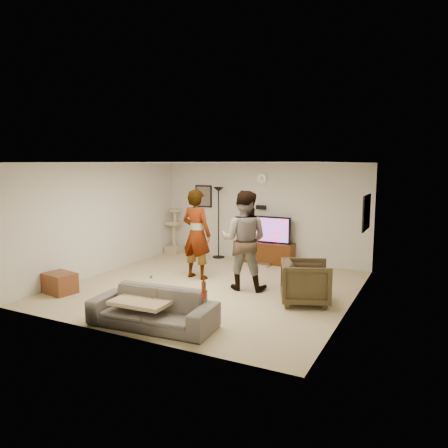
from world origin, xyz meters
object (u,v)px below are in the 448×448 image
at_px(tv, 269,230).
at_px(beer_bottle, 204,290).
at_px(sofa, 153,308).
at_px(armchair, 305,282).
at_px(cat_tree, 174,231).
at_px(person_right, 244,240).
at_px(person_left, 197,234).
at_px(side_table, 60,283).
at_px(tv_stand, 269,253).
at_px(floor_lamp, 219,223).

relative_size(tv, beer_bottle, 4.46).
distance_m(sofa, armchair, 2.77).
xyz_separation_m(tv, beer_bottle, (0.82, -4.75, -0.16)).
bearing_deg(tv, cat_tree, -179.00).
height_order(person_right, armchair, person_right).
distance_m(sofa, beer_bottle, 0.99).
bearing_deg(person_left, tv, -107.24).
xyz_separation_m(person_left, side_table, (-1.80, -2.14, -0.77)).
xyz_separation_m(cat_tree, person_left, (1.90, -1.98, 0.35)).
relative_size(cat_tree, beer_bottle, 5.00).
height_order(tv, person_right, person_right).
height_order(person_left, armchair, person_left).
bearing_deg(sofa, armchair, 45.01).
height_order(tv_stand, floor_lamp, floor_lamp).
height_order(person_right, sofa, person_right).
bearing_deg(tv_stand, side_table, -122.90).
xyz_separation_m(tv_stand, side_table, (-2.70, -4.17, -0.06)).
relative_size(person_right, sofa, 1.00).
bearing_deg(floor_lamp, sofa, -74.24).
bearing_deg(person_left, floor_lamp, -69.00).
distance_m(person_left, side_table, 2.90).
relative_size(tv, side_table, 1.89).
bearing_deg(beer_bottle, cat_tree, 127.61).
xyz_separation_m(floor_lamp, person_left, (0.52, -2.02, 0.04)).
relative_size(floor_lamp, person_right, 0.95).
xyz_separation_m(tv_stand, tv, (0.00, 0.00, 0.59)).
xyz_separation_m(cat_tree, person_right, (3.14, -2.25, 0.36)).
relative_size(tv_stand, tv, 1.12).
xyz_separation_m(person_right, side_table, (-3.04, -1.88, -0.78)).
distance_m(person_right, armchair, 1.52).
xyz_separation_m(tv_stand, sofa, (-0.08, -4.75, 0.02)).
height_order(sofa, side_table, sofa).
height_order(beer_bottle, side_table, beer_bottle).
height_order(person_right, beer_bottle, person_right).
bearing_deg(tv_stand, sofa, -90.97).
bearing_deg(sofa, side_table, 162.72).
distance_m(floor_lamp, side_table, 4.42).
xyz_separation_m(tv_stand, beer_bottle, (0.82, -4.75, 0.44)).
height_order(person_right, side_table, person_right).
bearing_deg(floor_lamp, armchair, -40.10).
distance_m(tv, person_right, 2.32).
relative_size(tv, cat_tree, 0.89).
bearing_deg(armchair, floor_lamp, 28.57).
distance_m(person_right, side_table, 3.66).
bearing_deg(sofa, beer_bottle, -4.86).
height_order(tv, person_left, person_left).
xyz_separation_m(floor_lamp, armchair, (3.12, -2.63, -0.55)).
distance_m(tv, side_table, 5.01).
bearing_deg(beer_bottle, tv, 99.80).
bearing_deg(tv_stand, armchair, -57.17).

